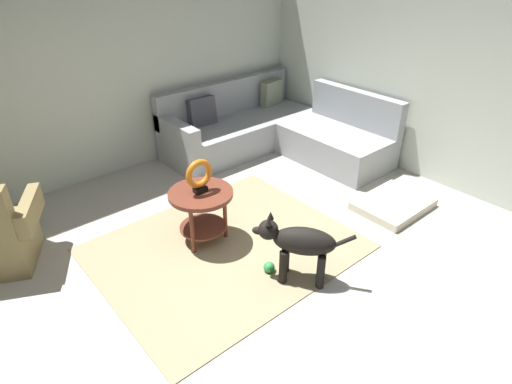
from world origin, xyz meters
The scene contains 10 objects.
ground_plane centered at (0.00, 0.00, -0.05)m, with size 6.00×6.00×0.10m, color #B7B2A8.
wall_back centered at (0.00, 2.94, 1.35)m, with size 6.00×0.12×2.70m, color silver.
wall_right centered at (2.94, 0.00, 1.35)m, with size 0.12×6.00×2.70m, color silver.
area_rug centered at (0.15, 0.70, 0.01)m, with size 2.30×1.90×0.01m, color tan.
sectional_couch centered at (1.99, 2.02, 0.29)m, with size 2.20×2.25×0.88m.
side_table centered at (0.08, 0.95, 0.42)m, with size 0.60×0.60×0.54m.
torus_sculpture centered at (0.08, 0.95, 0.71)m, with size 0.28×0.08×0.33m.
dog_bed_mat centered at (1.98, 0.08, 0.04)m, with size 0.80×0.60×0.09m, color beige.
dog centered at (0.37, -0.04, 0.38)m, with size 0.56×0.70×0.63m.
dog_toy_ball centered at (0.24, 0.18, 0.05)m, with size 0.10×0.10×0.10m, color green.
Camera 1 is at (-1.73, -1.94, 2.50)m, focal length 29.87 mm.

